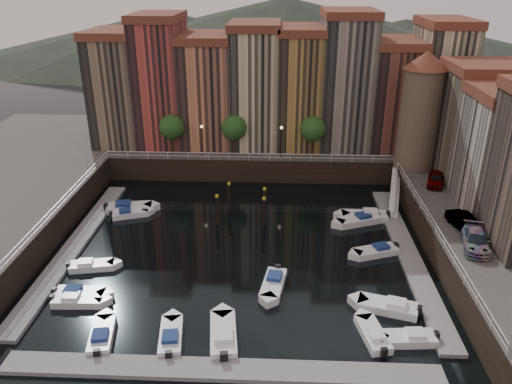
{
  "coord_description": "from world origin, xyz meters",
  "views": [
    {
      "loc": [
        3.57,
        -42.79,
        24.97
      ],
      "look_at": [
        1.43,
        4.0,
        4.05
      ],
      "focal_mm": 35.0,
      "sensor_mm": 36.0,
      "label": 1
    }
  ],
  "objects_px": {
    "mooring_pilings": "(244,206)",
    "boat_left_2": "(91,266)",
    "car_a": "(436,180)",
    "corner_tower": "(420,110)",
    "boat_left_0": "(77,300)",
    "car_b": "(464,223)",
    "boat_left_1": "(79,294)",
    "gangway": "(395,190)",
    "car_c": "(475,241)"
  },
  "relations": [
    {
      "from": "car_a",
      "to": "car_c",
      "type": "xyz_separation_m",
      "value": [
        -0.47,
        -13.69,
        0.02
      ]
    },
    {
      "from": "mooring_pilings",
      "to": "car_a",
      "type": "xyz_separation_m",
      "value": [
        21.11,
        3.36,
        2.06
      ]
    },
    {
      "from": "boat_left_0",
      "to": "boat_left_2",
      "type": "xyz_separation_m",
      "value": [
        -0.69,
        5.22,
        -0.01
      ]
    },
    {
      "from": "mooring_pilings",
      "to": "corner_tower",
      "type": "bearing_deg",
      "value": 24.01
    },
    {
      "from": "gangway",
      "to": "car_b",
      "type": "xyz_separation_m",
      "value": [
        3.7,
        -11.38,
        1.8
      ]
    },
    {
      "from": "mooring_pilings",
      "to": "car_a",
      "type": "height_order",
      "value": "car_a"
    },
    {
      "from": "boat_left_0",
      "to": "boat_left_1",
      "type": "bearing_deg",
      "value": 98.16
    },
    {
      "from": "boat_left_2",
      "to": "car_a",
      "type": "height_order",
      "value": "car_a"
    },
    {
      "from": "corner_tower",
      "to": "car_b",
      "type": "distance_m",
      "value": 17.17
    },
    {
      "from": "corner_tower",
      "to": "mooring_pilings",
      "type": "distance_m",
      "value": 23.48
    },
    {
      "from": "car_b",
      "to": "car_c",
      "type": "xyz_separation_m",
      "value": [
        -0.14,
        -3.34,
        0.02
      ]
    },
    {
      "from": "gangway",
      "to": "boat_left_0",
      "type": "xyz_separation_m",
      "value": [
        -29.66,
        -20.02,
        -1.58
      ]
    },
    {
      "from": "gangway",
      "to": "car_a",
      "type": "bearing_deg",
      "value": -14.36
    },
    {
      "from": "corner_tower",
      "to": "mooring_pilings",
      "type": "bearing_deg",
      "value": -155.99
    },
    {
      "from": "car_a",
      "to": "boat_left_2",
      "type": "bearing_deg",
      "value": -139.51
    },
    {
      "from": "corner_tower",
      "to": "boat_left_0",
      "type": "distance_m",
      "value": 41.93
    },
    {
      "from": "mooring_pilings",
      "to": "boat_left_2",
      "type": "xyz_separation_m",
      "value": [
        -13.27,
        -10.4,
        -1.33
      ]
    },
    {
      "from": "corner_tower",
      "to": "gangway",
      "type": "relative_size",
      "value": 1.66
    },
    {
      "from": "car_b",
      "to": "mooring_pilings",
      "type": "bearing_deg",
      "value": 148.57
    },
    {
      "from": "boat_left_0",
      "to": "boat_left_2",
      "type": "height_order",
      "value": "boat_left_0"
    },
    {
      "from": "boat_left_0",
      "to": "car_a",
      "type": "distance_m",
      "value": 38.82
    },
    {
      "from": "corner_tower",
      "to": "gangway",
      "type": "distance_m",
      "value": 9.86
    },
    {
      "from": "corner_tower",
      "to": "boat_left_2",
      "type": "xyz_separation_m",
      "value": [
        -33.24,
        -19.3,
        -9.87
      ]
    },
    {
      "from": "gangway",
      "to": "mooring_pilings",
      "type": "relative_size",
      "value": 1.57
    },
    {
      "from": "car_a",
      "to": "corner_tower",
      "type": "bearing_deg",
      "value": 120.22
    },
    {
      "from": "gangway",
      "to": "car_c",
      "type": "bearing_deg",
      "value": -76.41
    },
    {
      "from": "corner_tower",
      "to": "car_b",
      "type": "bearing_deg",
      "value": -87.13
    },
    {
      "from": "corner_tower",
      "to": "gangway",
      "type": "bearing_deg",
      "value": -122.8
    },
    {
      "from": "boat_left_2",
      "to": "gangway",
      "type": "bearing_deg",
      "value": 15.17
    },
    {
      "from": "car_c",
      "to": "boat_left_2",
      "type": "bearing_deg",
      "value": -167.04
    },
    {
      "from": "car_c",
      "to": "gangway",
      "type": "bearing_deg",
      "value": 116.42
    },
    {
      "from": "gangway",
      "to": "car_b",
      "type": "distance_m",
      "value": 12.1
    },
    {
      "from": "mooring_pilings",
      "to": "boat_left_2",
      "type": "relative_size",
      "value": 1.24
    },
    {
      "from": "boat_left_0",
      "to": "car_c",
      "type": "height_order",
      "value": "car_c"
    },
    {
      "from": "car_c",
      "to": "mooring_pilings",
      "type": "bearing_deg",
      "value": 166.25
    },
    {
      "from": "gangway",
      "to": "car_c",
      "type": "relative_size",
      "value": 1.65
    },
    {
      "from": "gangway",
      "to": "car_a",
      "type": "xyz_separation_m",
      "value": [
        4.03,
        -1.03,
        1.8
      ]
    },
    {
      "from": "mooring_pilings",
      "to": "gangway",
      "type": "bearing_deg",
      "value": 14.44
    },
    {
      "from": "corner_tower",
      "to": "car_b",
      "type": "height_order",
      "value": "corner_tower"
    },
    {
      "from": "boat_left_0",
      "to": "car_b",
      "type": "xyz_separation_m",
      "value": [
        33.35,
        8.64,
        3.38
      ]
    },
    {
      "from": "boat_left_0",
      "to": "car_b",
      "type": "bearing_deg",
      "value": 12.23
    },
    {
      "from": "corner_tower",
      "to": "car_c",
      "type": "distance_m",
      "value": 20.29
    },
    {
      "from": "boat_left_0",
      "to": "car_c",
      "type": "xyz_separation_m",
      "value": [
        33.21,
        5.3,
        3.4
      ]
    },
    {
      "from": "car_a",
      "to": "car_b",
      "type": "distance_m",
      "value": 10.35
    },
    {
      "from": "corner_tower",
      "to": "boat_left_0",
      "type": "xyz_separation_m",
      "value": [
        -32.56,
        -24.52,
        -9.86
      ]
    },
    {
      "from": "corner_tower",
      "to": "boat_left_1",
      "type": "bearing_deg",
      "value": -144.18
    },
    {
      "from": "boat_left_0",
      "to": "car_a",
      "type": "xyz_separation_m",
      "value": [
        33.69,
        18.98,
        3.38
      ]
    },
    {
      "from": "car_a",
      "to": "gangway",
      "type": "bearing_deg",
      "value": -175.69
    },
    {
      "from": "car_b",
      "to": "boat_left_0",
      "type": "bearing_deg",
      "value": -178.33
    },
    {
      "from": "car_b",
      "to": "corner_tower",
      "type": "bearing_deg",
      "value": 80.02
    }
  ]
}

